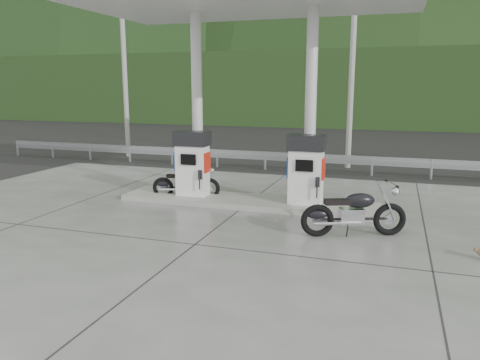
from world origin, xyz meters
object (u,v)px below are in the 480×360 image
(motorcycle_left, at_px, (186,183))
(motorcycle_right, at_px, (354,213))
(gas_pump_right, at_px, (306,170))
(gas_pump_left, at_px, (192,163))

(motorcycle_left, distance_m, motorcycle_right, 5.27)
(gas_pump_right, bearing_deg, motorcycle_right, -53.49)
(gas_pump_left, bearing_deg, motorcycle_right, -22.30)
(gas_pump_left, xyz_separation_m, motorcycle_right, (4.60, -1.88, -0.54))
(motorcycle_left, bearing_deg, gas_pump_left, -39.17)
(gas_pump_right, height_order, motorcycle_right, gas_pump_right)
(gas_pump_left, distance_m, motorcycle_left, 0.69)
(gas_pump_left, bearing_deg, gas_pump_right, 0.00)
(gas_pump_left, relative_size, motorcycle_right, 0.84)
(motorcycle_right, bearing_deg, gas_pump_left, 136.16)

